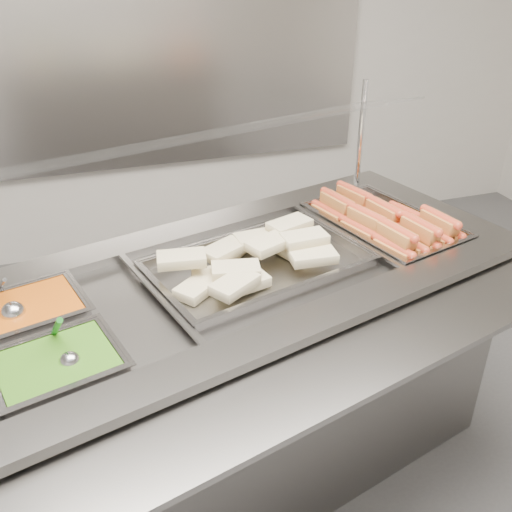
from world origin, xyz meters
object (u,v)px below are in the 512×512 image
object	(u,v)px
steam_counter	(244,374)
ladle	(13,311)
pan_hotdogs	(383,230)
pan_wraps	(259,268)
sneeze_guard	(206,139)
serving_spoon	(68,355)

from	to	relation	value
steam_counter	ladle	size ratio (longest dim) A/B	10.70
pan_hotdogs	pan_wraps	distance (m)	0.59
sneeze_guard	pan_hotdogs	size ratio (longest dim) A/B	2.70
steam_counter	pan_hotdogs	bearing A→B (deg)	14.89
serving_spoon	steam_counter	bearing A→B (deg)	28.59
sneeze_guard	pan_wraps	world-z (taller)	sneeze_guard
pan_hotdogs	serving_spoon	bearing A→B (deg)	-158.21
pan_hotdogs	steam_counter	bearing A→B (deg)	-165.11
sneeze_guard	serving_spoon	world-z (taller)	sneeze_guard
ladle	serving_spoon	bearing A→B (deg)	-61.09
pan_wraps	ladle	xyz separation A→B (m)	(-0.78, -0.07, 0.04)
sneeze_guard	ladle	xyz separation A→B (m)	(-0.66, -0.27, -0.37)
steam_counter	serving_spoon	size ratio (longest dim) A/B	12.05
sneeze_guard	ladle	bearing A→B (deg)	-157.78
steam_counter	sneeze_guard	distance (m)	0.88
serving_spoon	sneeze_guard	bearing A→B (deg)	45.82
sneeze_guard	pan_hotdogs	world-z (taller)	sneeze_guard
ladle	serving_spoon	xyz separation A→B (m)	(0.15, -0.26, 0.00)
pan_hotdogs	serving_spoon	size ratio (longest dim) A/B	3.67
sneeze_guard	pan_wraps	xyz separation A→B (m)	(0.12, -0.20, -0.41)
pan_wraps	serving_spoon	bearing A→B (deg)	-152.59
sneeze_guard	ladle	world-z (taller)	sneeze_guard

